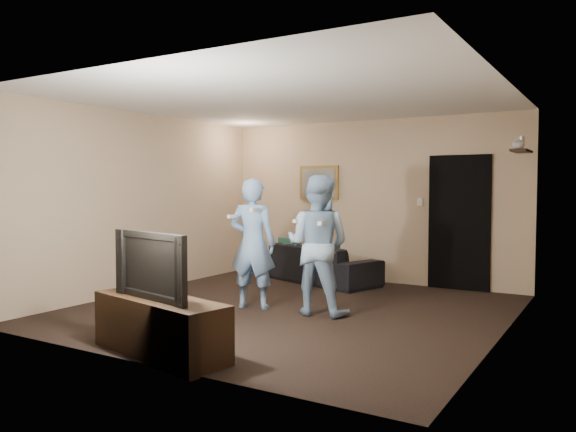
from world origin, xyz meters
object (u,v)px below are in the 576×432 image
Objects in this scene: sofa at (319,263)px; wii_player_left at (253,243)px; tv_console at (160,327)px; television at (159,265)px; wii_player_right at (318,245)px.

sofa is 2.23m from wii_player_left.
television is (0.00, 0.00, 0.57)m from tv_console.
sofa is 2.34m from wii_player_right.
wii_player_right is at bearing 9.06° from wii_player_left.
wii_player_right is (1.04, -2.03, 0.53)m from sofa.
wii_player_right is at bearing 90.17° from television.
wii_player_right reaches higher than television.
sofa is 1.37× the size of tv_console.
sofa is at bearing 110.01° from television.
tv_console is at bearing -79.38° from wii_player_left.
sofa is 1.95× the size of television.
wii_player_right is at bearing 90.17° from tv_console.
television is at bearing -102.07° from wii_player_right.
television is 0.65× the size of wii_player_left.
tv_console is at bearing -167.76° from television.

